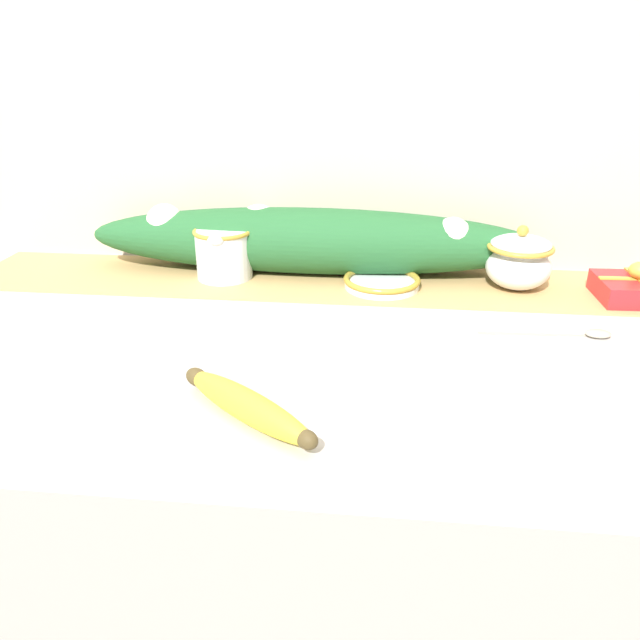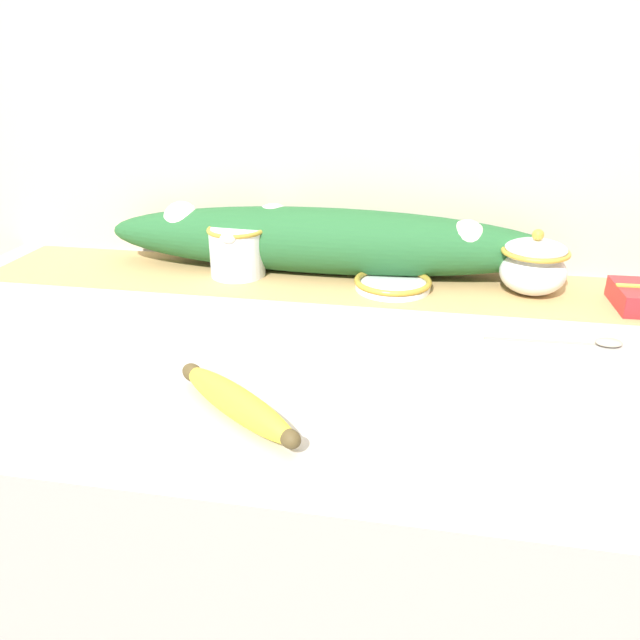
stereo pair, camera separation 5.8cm
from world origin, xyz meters
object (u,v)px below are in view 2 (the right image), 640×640
(sugar_bowl, at_px, (534,265))
(small_dish, at_px, (393,284))
(spoon, at_px, (597,342))
(cream_pitcher, at_px, (237,249))
(banana, at_px, (236,402))

(sugar_bowl, height_order, small_dish, sugar_bowl)
(small_dish, distance_m, spoon, 0.35)
(cream_pitcher, relative_size, spoon, 0.64)
(cream_pitcher, xyz_separation_m, banana, (0.14, -0.47, -0.03))
(small_dish, height_order, spoon, small_dish)
(cream_pitcher, relative_size, banana, 0.65)
(cream_pitcher, distance_m, sugar_bowl, 0.53)
(cream_pitcher, height_order, banana, cream_pitcher)
(small_dish, bearing_deg, cream_pitcher, 175.16)
(spoon, bearing_deg, cream_pitcher, 159.08)
(cream_pitcher, relative_size, sugar_bowl, 1.09)
(banana, bearing_deg, small_dish, 71.83)
(cream_pitcher, bearing_deg, banana, -72.99)
(banana, bearing_deg, spoon, 31.39)
(banana, bearing_deg, cream_pitcher, 107.01)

